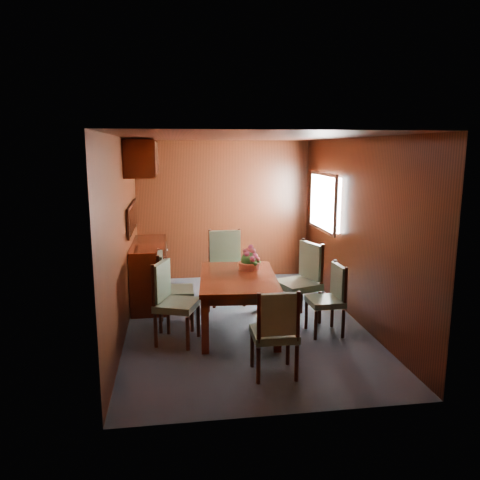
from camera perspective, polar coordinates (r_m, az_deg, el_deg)
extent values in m
plane|color=#2F3741|center=(6.31, 0.37, -9.89)|extent=(4.50, 4.50, 0.00)
cube|color=black|center=(5.95, -14.04, 0.51)|extent=(0.02, 4.50, 2.40)
cube|color=black|center=(6.39, 13.82, 1.21)|extent=(0.02, 4.50, 2.40)
cube|color=black|center=(8.19, -1.98, 3.64)|extent=(3.00, 0.02, 2.40)
cube|color=black|center=(3.83, 5.47, -4.98)|extent=(3.00, 0.02, 2.40)
cube|color=black|center=(5.90, 0.40, 12.45)|extent=(3.00, 4.50, 0.02)
cube|color=white|center=(7.37, 10.57, 4.59)|extent=(0.14, 1.10, 0.80)
cube|color=#B2B2B7|center=(7.34, 10.05, 4.58)|extent=(0.04, 1.20, 0.90)
cube|color=black|center=(6.92, -13.02, 2.66)|extent=(0.03, 1.36, 0.41)
cube|color=silver|center=(6.92, -12.88, 2.67)|extent=(0.01, 1.30, 0.35)
cube|color=#351006|center=(6.84, -11.90, 9.77)|extent=(0.40, 1.40, 0.50)
cube|color=#351006|center=(7.07, -10.95, -3.95)|extent=(0.48, 1.40, 0.90)
cube|color=#351006|center=(5.30, -4.27, -10.39)|extent=(0.09, 0.09, 0.64)
cube|color=#351006|center=(5.34, 4.61, -10.20)|extent=(0.09, 0.09, 0.64)
cube|color=#351006|center=(6.59, -4.10, -6.03)|extent=(0.09, 0.09, 0.64)
cube|color=#351006|center=(6.63, 2.97, -5.92)|extent=(0.09, 0.09, 0.64)
cube|color=black|center=(5.86, -0.23, -5.37)|extent=(0.94, 1.45, 0.09)
cube|color=#351006|center=(5.84, -0.23, -4.67)|extent=(1.06, 1.57, 0.06)
cylinder|color=black|center=(5.91, -8.73, -9.46)|extent=(0.04, 0.04, 0.40)
cylinder|color=black|center=(5.56, -10.24, -10.86)|extent=(0.04, 0.04, 0.40)
cylinder|color=black|center=(5.79, -5.10, -9.81)|extent=(0.04, 0.04, 0.40)
cylinder|color=black|center=(5.43, -6.39, -11.29)|extent=(0.04, 0.04, 0.40)
cube|color=#4F674E|center=(5.58, -7.68, -7.86)|extent=(0.58, 0.59, 0.08)
cylinder|color=black|center=(5.75, -8.97, -4.56)|extent=(0.04, 0.04, 0.53)
cylinder|color=black|center=(5.39, -10.53, -5.68)|extent=(0.04, 0.04, 0.53)
cube|color=#4F674E|center=(5.56, -9.54, -4.92)|extent=(0.21, 0.42, 0.45)
cylinder|color=black|center=(6.34, -9.58, -8.04)|extent=(0.04, 0.04, 0.40)
cylinder|color=black|center=(5.95, -9.67, -9.33)|extent=(0.04, 0.04, 0.40)
cylinder|color=black|center=(6.34, -6.03, -7.95)|extent=(0.04, 0.04, 0.40)
cylinder|color=black|center=(5.95, -5.88, -9.22)|extent=(0.04, 0.04, 0.40)
cube|color=#4F674E|center=(6.06, -7.85, -6.30)|extent=(0.45, 0.47, 0.08)
cylinder|color=black|center=(6.19, -9.83, -3.43)|extent=(0.04, 0.04, 0.53)
cylinder|color=black|center=(5.79, -9.94, -4.43)|extent=(0.04, 0.04, 0.53)
cube|color=#4F674E|center=(5.98, -9.69, -3.72)|extent=(0.06, 0.43, 0.45)
cylinder|color=black|center=(5.87, 12.46, -9.94)|extent=(0.04, 0.04, 0.36)
cylinder|color=black|center=(6.19, 11.17, -8.78)|extent=(0.04, 0.04, 0.36)
cylinder|color=black|center=(5.75, 9.21, -10.27)|extent=(0.04, 0.04, 0.36)
cylinder|color=black|center=(6.08, 8.08, -9.06)|extent=(0.04, 0.04, 0.36)
cube|color=#4F674E|center=(5.89, 10.31, -7.38)|extent=(0.41, 0.43, 0.07)
cylinder|color=black|center=(5.73, 12.74, -5.54)|extent=(0.04, 0.04, 0.47)
cylinder|color=black|center=(6.05, 11.41, -4.58)|extent=(0.04, 0.04, 0.47)
cube|color=#4F674E|center=(5.88, 11.90, -4.89)|extent=(0.07, 0.38, 0.40)
cylinder|color=black|center=(6.27, 9.69, -8.12)|extent=(0.05, 0.05, 0.43)
cylinder|color=black|center=(6.61, 7.47, -7.04)|extent=(0.05, 0.05, 0.43)
cylinder|color=black|center=(6.05, 6.45, -8.76)|extent=(0.05, 0.05, 0.43)
cylinder|color=black|center=(6.40, 4.33, -7.59)|extent=(0.05, 0.05, 0.43)
cube|color=#4F674E|center=(6.24, 7.04, -5.44)|extent=(0.61, 0.63, 0.09)
cylinder|color=black|center=(6.12, 9.94, -3.11)|extent=(0.05, 0.05, 0.57)
cylinder|color=black|center=(6.46, 7.67, -2.28)|extent=(0.05, 0.05, 0.57)
cube|color=#4F674E|center=(6.27, 8.62, -2.51)|extent=(0.20, 0.46, 0.48)
cylinder|color=black|center=(4.70, 2.25, -15.07)|extent=(0.04, 0.04, 0.37)
cylinder|color=black|center=(4.78, 6.91, -14.70)|extent=(0.04, 0.04, 0.37)
cylinder|color=black|center=(5.03, 1.51, -13.27)|extent=(0.04, 0.04, 0.37)
cylinder|color=black|center=(5.10, 5.86, -12.97)|extent=(0.04, 0.04, 0.37)
cube|color=#4F674E|center=(4.80, 4.18, -11.35)|extent=(0.44, 0.42, 0.08)
cylinder|color=black|center=(4.50, 2.32, -9.49)|extent=(0.04, 0.04, 0.50)
cylinder|color=black|center=(4.58, 7.09, -9.20)|extent=(0.04, 0.04, 0.50)
cube|color=#4F674E|center=(4.55, 4.68, -9.05)|extent=(0.40, 0.06, 0.42)
cylinder|color=black|center=(7.22, -0.09, -5.35)|extent=(0.05, 0.05, 0.43)
cylinder|color=black|center=(7.16, -3.60, -5.51)|extent=(0.05, 0.05, 0.43)
cylinder|color=black|center=(6.83, 0.54, -6.33)|extent=(0.05, 0.05, 0.43)
cylinder|color=black|center=(6.76, -3.19, -6.52)|extent=(0.05, 0.05, 0.43)
cube|color=#4F674E|center=(6.91, -1.60, -3.67)|extent=(0.53, 0.51, 0.09)
cylinder|color=black|center=(7.09, -0.10, -0.88)|extent=(0.05, 0.05, 0.58)
cylinder|color=black|center=(7.03, -3.67, -1.01)|extent=(0.05, 0.05, 0.58)
cube|color=#4F674E|center=(7.03, -1.85, -0.81)|extent=(0.47, 0.08, 0.49)
cylinder|color=#CA5C3D|center=(6.18, 1.12, -3.12)|extent=(0.28, 0.28, 0.09)
sphere|color=#29571D|center=(6.16, 1.12, -2.53)|extent=(0.22, 0.22, 0.22)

